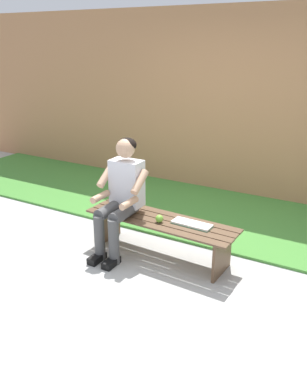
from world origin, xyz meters
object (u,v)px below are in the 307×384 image
at_px(book_open, 192,224).
at_px(apple, 159,219).
at_px(bench_near, 161,228).
at_px(person_seated, 121,193).

bearing_deg(book_open, apple, 20.76).
xyz_separation_m(bench_near, apple, (-0.02, 0.07, 0.14)).
distance_m(bench_near, person_seated, 0.55).
height_order(person_seated, apple, person_seated).
bearing_deg(person_seated, bench_near, -166.91).
xyz_separation_m(bench_near, book_open, (-0.34, -0.03, 0.11)).
height_order(person_seated, book_open, person_seated).
bearing_deg(bench_near, book_open, -174.77).
relative_size(bench_near, apple, 20.54).
xyz_separation_m(bench_near, person_seated, (0.42, 0.10, 0.35)).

